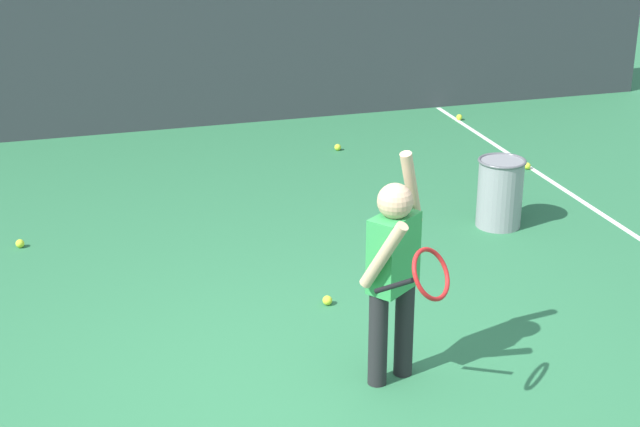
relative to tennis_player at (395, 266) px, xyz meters
The scene contains 8 objects.
ground_plane 0.90m from the tennis_player, behind, with size 20.00×20.00×0.00m, color #2D7247.
tennis_player is the anchor object (origin of this frame).
ball_hopper 2.62m from the tennis_player, 50.18° to the left, with size 0.38×0.38×0.56m.
tennis_ball_0 5.60m from the tennis_player, 61.86° to the left, with size 0.07×0.07×0.07m, color #CCE033.
tennis_ball_1 1.24m from the tennis_player, 94.34° to the left, with size 0.07×0.07×0.07m, color #CCE033.
tennis_ball_2 3.40m from the tennis_player, 128.13° to the left, with size 0.07×0.07×0.07m, color #CCE033.
tennis_ball_5 4.41m from the tennis_player, 76.64° to the left, with size 0.07×0.07×0.07m, color #CCE033.
tennis_ball_6 4.13m from the tennis_player, 51.31° to the left, with size 0.07×0.07×0.07m, color #CCE033.
Camera 1 is at (-1.27, -4.52, 2.97)m, focal length 54.51 mm.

